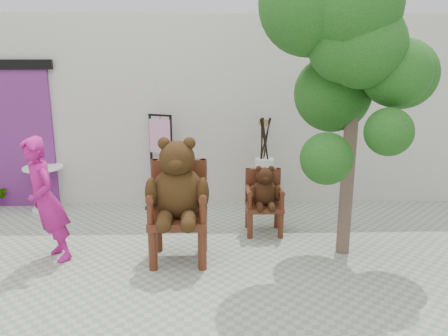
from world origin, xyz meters
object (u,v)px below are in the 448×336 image
object	(u,v)px
tree	(348,47)
cafe_table	(44,183)
stool_bucket	(264,169)
chair_big	(178,193)
chair_small	(264,194)
person	(46,201)
display_stand	(162,173)

from	to	relation	value
tree	cafe_table	bearing A→B (deg)	155.95
tree	stool_bucket	bearing A→B (deg)	109.42
chair_big	chair_small	world-z (taller)	chair_big
chair_big	cafe_table	xyz separation A→B (m)	(-2.24, 1.82, -0.39)
person	stool_bucket	distance (m)	3.29
person	chair_small	bearing A→B (deg)	66.97
chair_small	person	xyz separation A→B (m)	(-2.62, -0.80, 0.19)
stool_bucket	person	bearing A→B (deg)	-146.53
chair_big	stool_bucket	world-z (taller)	chair_big
chair_big	chair_small	size ratio (longest dim) A/B	1.56
chair_small	person	distance (m)	2.75
chair_big	cafe_table	world-z (taller)	chair_big
person	tree	bearing A→B (deg)	49.67
chair_small	tree	world-z (taller)	tree
stool_bucket	display_stand	bearing A→B (deg)	-179.87
chair_big	display_stand	bearing A→B (deg)	102.34
chair_big	stool_bucket	xyz separation A→B (m)	(1.22, 1.82, -0.19)
chair_big	chair_small	xyz separation A→B (m)	(1.10, 0.81, -0.28)
display_stand	chair_small	bearing A→B (deg)	-10.61
cafe_table	tree	bearing A→B (deg)	-24.05
chair_small	cafe_table	bearing A→B (deg)	163.17
cafe_table	display_stand	bearing A→B (deg)	-0.11
display_stand	tree	bearing A→B (deg)	-15.66
display_stand	tree	distance (m)	3.45
chair_small	person	bearing A→B (deg)	-163.05
chair_small	tree	bearing A→B (deg)	-47.15
chair_big	tree	bearing A→B (deg)	-0.27
person	cafe_table	size ratio (longest dim) A/B	2.12
chair_small	stool_bucket	bearing A→B (deg)	83.50
tree	chair_small	bearing A→B (deg)	132.85
chair_small	display_stand	xyz separation A→B (m)	(-1.50, 1.01, 0.03)
cafe_table	tree	distance (m)	4.92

